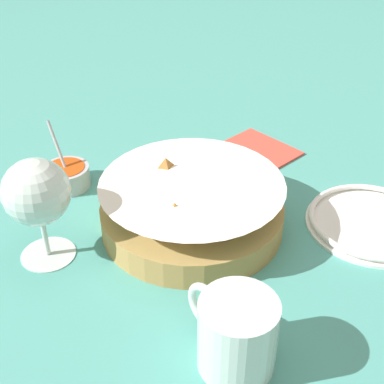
# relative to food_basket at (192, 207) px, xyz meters

# --- Properties ---
(ground_plane) EXTENTS (4.00, 4.00, 0.00)m
(ground_plane) POSITION_rel_food_basket_xyz_m (-0.03, -0.01, -0.03)
(ground_plane) COLOR teal
(food_basket) EXTENTS (0.26, 0.26, 0.09)m
(food_basket) POSITION_rel_food_basket_xyz_m (0.00, 0.00, 0.00)
(food_basket) COLOR #B2894C
(food_basket) RESTS_ON ground_plane
(sauce_cup) EXTENTS (0.07, 0.07, 0.10)m
(sauce_cup) POSITION_rel_food_basket_xyz_m (0.21, 0.08, -0.01)
(sauce_cup) COLOR #B7B7BC
(sauce_cup) RESTS_ON ground_plane
(wine_glass) EXTENTS (0.09, 0.09, 0.14)m
(wine_glass) POSITION_rel_food_basket_xyz_m (0.08, 0.19, 0.06)
(wine_glass) COLOR silver
(wine_glass) RESTS_ON ground_plane
(beer_mug) EXTENTS (0.12, 0.08, 0.09)m
(beer_mug) POSITION_rel_food_basket_xyz_m (-0.21, 0.12, 0.01)
(beer_mug) COLOR silver
(beer_mug) RESTS_ON ground_plane
(side_plate) EXTENTS (0.18, 0.18, 0.01)m
(side_plate) POSITION_rel_food_basket_xyz_m (-0.17, -0.19, -0.03)
(side_plate) COLOR white
(side_plate) RESTS_ON ground_plane
(napkin) EXTENTS (0.13, 0.08, 0.01)m
(napkin) POSITION_rel_food_basket_xyz_m (0.09, -0.24, -0.03)
(napkin) COLOR #DB4C3D
(napkin) RESTS_ON ground_plane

